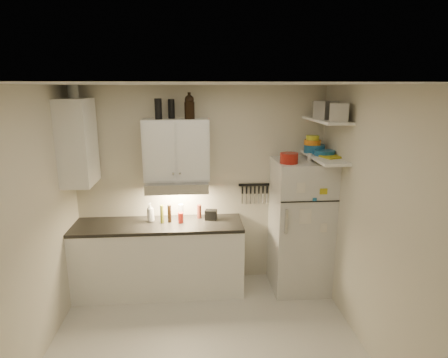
{
  "coord_description": "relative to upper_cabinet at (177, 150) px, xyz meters",
  "views": [
    {
      "loc": [
        -0.08,
        -3.24,
        2.58
      ],
      "look_at": [
        0.25,
        0.9,
        1.55
      ],
      "focal_mm": 30.0,
      "sensor_mm": 36.0,
      "label": 1
    }
  ],
  "objects": [
    {
      "name": "thermos_a",
      "position": [
        -0.05,
        0.07,
        0.49
      ],
      "size": [
        0.1,
        0.1,
        0.23
      ],
      "primitive_type": "cylinder",
      "rotation": [
        0.0,
        0.0,
        -0.22
      ],
      "color": "black",
      "rests_on": "upper_cabinet"
    },
    {
      "name": "back_wall",
      "position": [
        0.3,
        0.18,
        -0.53
      ],
      "size": [
        3.2,
        0.02,
        2.6
      ],
      "primitive_type": "cube",
      "color": "beige",
      "rests_on": "ground"
    },
    {
      "name": "ceiling",
      "position": [
        0.3,
        -1.33,
        0.78
      ],
      "size": [
        3.2,
        3.0,
        0.02
      ],
      "primitive_type": "cube",
      "color": "silver",
      "rests_on": "ground"
    },
    {
      "name": "pepper_mill",
      "position": [
        0.27,
        0.02,
        -0.82
      ],
      "size": [
        0.06,
        0.06,
        0.18
      ],
      "primitive_type": "cylinder",
      "rotation": [
        0.0,
        0.0,
        0.0
      ],
      "color": "#5C261B",
      "rests_on": "countertop"
    },
    {
      "name": "tin_a",
      "position": [
        1.72,
        -0.37,
        0.49
      ],
      "size": [
        0.26,
        0.25,
        0.21
      ],
      "primitive_type": "cube",
      "rotation": [
        0.0,
        0.0,
        0.43
      ],
      "color": "#AAAAAD",
      "rests_on": "shelf_hi"
    },
    {
      "name": "base_cabinet",
      "position": [
        -0.25,
        -0.14,
        -1.39
      ],
      "size": [
        2.1,
        0.6,
        0.88
      ],
      "primitive_type": "cube",
      "color": "white",
      "rests_on": "floor"
    },
    {
      "name": "growler_b",
      "position": [
        0.17,
        -0.01,
        0.49
      ],
      "size": [
        0.12,
        0.12,
        0.24
      ],
      "primitive_type": null,
      "rotation": [
        0.0,
        0.0,
        -0.21
      ],
      "color": "black",
      "rests_on": "upper_cabinet"
    },
    {
      "name": "right_wall",
      "position": [
        1.91,
        -1.33,
        -0.53
      ],
      "size": [
        0.02,
        3.0,
        2.6
      ],
      "primitive_type": "cube",
      "color": "beige",
      "rests_on": "ground"
    },
    {
      "name": "dutch_oven",
      "position": [
        1.33,
        -0.33,
        -0.06
      ],
      "size": [
        0.25,
        0.25,
        0.12
      ],
      "primitive_type": "cylinder",
      "rotation": [
        0.0,
        0.0,
        -0.21
      ],
      "color": "maroon",
      "rests_on": "fridge"
    },
    {
      "name": "red_jar",
      "position": [
        0.03,
        -0.13,
        -0.84
      ],
      "size": [
        0.09,
        0.09,
        0.13
      ],
      "primitive_type": "cylinder",
      "rotation": [
        0.0,
        0.0,
        0.43
      ],
      "color": "maroon",
      "rests_on": "countertop"
    },
    {
      "name": "spice_jar",
      "position": [
        1.61,
        -0.23,
        -0.08
      ],
      "size": [
        0.06,
        0.06,
        0.09
      ],
      "primitive_type": "cylinder",
      "rotation": [
        0.0,
        0.0,
        -0.14
      ],
      "color": "silver",
      "rests_on": "fridge"
    },
    {
      "name": "vinegar_bottle",
      "position": [
        -0.11,
        -0.09,
        -0.79
      ],
      "size": [
        0.05,
        0.05,
        0.22
      ],
      "primitive_type": "cylinder",
      "rotation": [
        0.0,
        0.0,
        -0.06
      ],
      "color": "black",
      "rests_on": "countertop"
    },
    {
      "name": "bowl_orange",
      "position": [
        1.68,
        -0.07,
        0.08
      ],
      "size": [
        0.21,
        0.21,
        0.06
      ],
      "primitive_type": "cylinder",
      "color": "orange",
      "rests_on": "bowl_teal"
    },
    {
      "name": "tin_b",
      "position": [
        1.76,
        -0.65,
        0.49
      ],
      "size": [
        0.25,
        0.25,
        0.19
      ],
      "primitive_type": "cube",
      "rotation": [
        0.0,
        0.0,
        -0.38
      ],
      "color": "#AAAAAD",
      "rests_on": "shelf_hi"
    },
    {
      "name": "floor",
      "position": [
        0.3,
        -1.33,
        -1.84
      ],
      "size": [
        3.2,
        3.0,
        0.02
      ],
      "primitive_type": "cube",
      "color": "beige",
      "rests_on": "ground"
    },
    {
      "name": "soap_bottle",
      "position": [
        -0.35,
        -0.06,
        -0.77
      ],
      "size": [
        0.13,
        0.13,
        0.27
      ],
      "primitive_type": "imported",
      "rotation": [
        0.0,
        0.0,
        -0.25
      ],
      "color": "white",
      "rests_on": "countertop"
    },
    {
      "name": "clear_bottle",
      "position": [
        0.03,
        0.0,
        -0.81
      ],
      "size": [
        0.08,
        0.08,
        0.2
      ],
      "primitive_type": "cylinder",
      "rotation": [
        0.0,
        0.0,
        0.22
      ],
      "color": "silver",
      "rests_on": "countertop"
    },
    {
      "name": "stock_pot",
      "position": [
        1.8,
        -0.05,
        0.49
      ],
      "size": [
        0.28,
        0.28,
        0.19
      ],
      "primitive_type": "cylinder",
      "rotation": [
        0.0,
        0.0,
        -0.03
      ],
      "color": "silver",
      "rests_on": "shelf_hi"
    },
    {
      "name": "knife_strip",
      "position": [
        1.0,
        0.15,
        -0.51
      ],
      "size": [
        0.42,
        0.02,
        0.03
      ],
      "primitive_type": "cube",
      "color": "black",
      "rests_on": "back_wall"
    },
    {
      "name": "fridge",
      "position": [
        1.55,
        -0.18,
        -0.98
      ],
      "size": [
        0.7,
        0.68,
        1.7
      ],
      "primitive_type": "cube",
      "color": "silver",
      "rests_on": "floor"
    },
    {
      "name": "shelf_hi",
      "position": [
        1.75,
        -0.31,
        0.38
      ],
      "size": [
        0.3,
        0.95,
        0.03
      ],
      "primitive_type": "cube",
      "color": "white",
      "rests_on": "right_wall"
    },
    {
      "name": "left_wall",
      "position": [
        -1.31,
        -1.33,
        -0.53
      ],
      "size": [
        0.02,
        3.0,
        2.6
      ],
      "primitive_type": "cube",
      "color": "beige",
      "rests_on": "ground"
    },
    {
      "name": "countertop",
      "position": [
        -0.25,
        -0.14,
        -0.93
      ],
      "size": [
        2.1,
        0.62,
        0.04
      ],
      "primitive_type": "cube",
      "color": "black",
      "rests_on": "base_cabinet"
    },
    {
      "name": "range_hood",
      "position": [
        0.0,
        -0.06,
        -0.44
      ],
      "size": [
        0.76,
        0.46,
        0.12
      ],
      "primitive_type": "cube",
      "color": "silver",
      "rests_on": "back_wall"
    },
    {
      "name": "side_cabinet",
      "position": [
        -1.14,
        -0.14,
        0.12
      ],
      "size": [
        0.33,
        0.55,
        1.0
      ],
      "primitive_type": "cube",
      "color": "white",
      "rests_on": "left_wall"
    },
    {
      "name": "growler_a",
      "position": [
        0.17,
        -0.02,
        0.52
      ],
      "size": [
        0.14,
        0.14,
        0.29
      ],
      "primitive_type": null,
      "rotation": [
        0.0,
        0.0,
        -0.11
      ],
      "color": "black",
      "rests_on": "upper_cabinet"
    },
    {
      "name": "plates",
      "position": [
        1.78,
        -0.26,
        -0.02
      ],
      "size": [
        0.3,
        0.3,
        0.06
      ],
      "primitive_type": "cylinder",
      "rotation": [
        0.0,
        0.0,
        -0.29
      ],
      "color": "#185888",
      "rests_on": "shelf_lo"
    },
    {
      "name": "oil_bottle",
      "position": [
        -0.2,
        -0.12,
        -0.79
      ],
      "size": [
        0.05,
        0.05,
        0.23
      ],
      "primitive_type": "cylinder",
      "rotation": [
        0.0,
        0.0,
        -0.09
      ],
      "color": "#676A1A",
      "rests_on": "countertop"
    },
    {
      "name": "thermos_b",
      "position": [
        -0.2,
        -0.04,
        0.5
      ],
      "size": [
        0.09,
        0.09,
        0.24
      ],
      "primitive_type": "cylinder",
      "rotation": [
        0.0,
        0.0,
        -0.12
      ],
      "color": "black",
      "rests_on": "upper_cabinet"
    },
    {
      "name": "shelf_lo",
      "position": [
        1.75,
        -0.31,
        -0.07
      ],
      "size": [
        0.3,
        0.95,
        0.03
      ],
      "primitive_type": "cube",
      "color": "white",
      "rests_on": "right_wall"
    },
    {
      "name": "side_jar",
      "position": [
        -1.16,
        -0.04,
        0.71
      ],
      "size": [
        0.13,
        0.13,
        0.17
      ],
      "primitive_type": "cylinder",
      "rotation": [
        0.0,
        0.0,
        0.02
      ],
      "color": "silver",
      "rests_on": "side_cabinet"
    },
    {
      "name": "bowl_yellow",
      "position": [
        1.68,
        -0.07,
        0.14
      ],
      "size": [
        0.16,
        0.16,
        0.05
      ],
      "primitive_type": "cylinder",
      "color": "gold",
      "rests_on": "bowl_orange"
    },
    {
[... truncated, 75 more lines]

